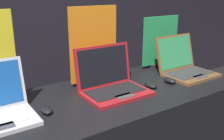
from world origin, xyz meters
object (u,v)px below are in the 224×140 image
at_px(mouse_front, 46,110).
at_px(mouse_back, 170,80).
at_px(mouse_middle, 150,85).
at_px(laptop_middle, 111,82).
at_px(promo_stand_middle, 93,47).
at_px(laptop_back, 185,66).
at_px(promo_stand_back, 160,43).

xyz_separation_m(mouse_front, mouse_back, (0.87, -0.04, 0.00)).
relative_size(mouse_front, mouse_back, 1.00).
bearing_deg(mouse_middle, laptop_middle, 163.79).
distance_m(promo_stand_middle, mouse_back, 0.57).
height_order(laptop_back, mouse_back, laptop_back).
bearing_deg(promo_stand_back, laptop_back, -90.00).
bearing_deg(promo_stand_back, laptop_middle, -158.52).
height_order(mouse_front, mouse_back, mouse_back).
bearing_deg(mouse_back, mouse_front, 177.37).
xyz_separation_m(promo_stand_middle, promo_stand_back, (0.66, 0.05, -0.05)).
distance_m(mouse_front, promo_stand_back, 1.16).
height_order(mouse_middle, promo_stand_middle, promo_stand_middle).
bearing_deg(mouse_front, laptop_middle, 5.99).
height_order(mouse_front, laptop_back, laptop_back).
bearing_deg(mouse_back, laptop_back, 17.97).
distance_m(laptop_middle, promo_stand_back, 0.72).
distance_m(laptop_middle, mouse_back, 0.44).
xyz_separation_m(mouse_middle, promo_stand_back, (0.40, 0.34, 0.18)).
height_order(laptop_middle, mouse_middle, laptop_middle).
distance_m(mouse_front, laptop_back, 1.10).
height_order(mouse_middle, mouse_back, mouse_back).
distance_m(mouse_middle, promo_stand_back, 0.55).
xyz_separation_m(laptop_middle, laptop_back, (0.66, -0.01, -0.00)).
height_order(mouse_middle, laptop_back, laptop_back).
relative_size(mouse_middle, promo_stand_back, 0.25).
relative_size(mouse_middle, mouse_back, 1.02).
bearing_deg(promo_stand_middle, laptop_back, -18.56).
relative_size(laptop_back, promo_stand_back, 0.90).
height_order(mouse_front, promo_stand_middle, promo_stand_middle).
relative_size(laptop_back, mouse_back, 3.70).
height_order(promo_stand_middle, laptop_back, promo_stand_middle).
bearing_deg(laptop_back, mouse_front, -178.13).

